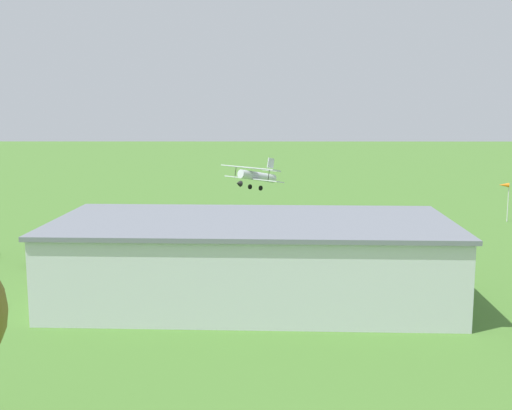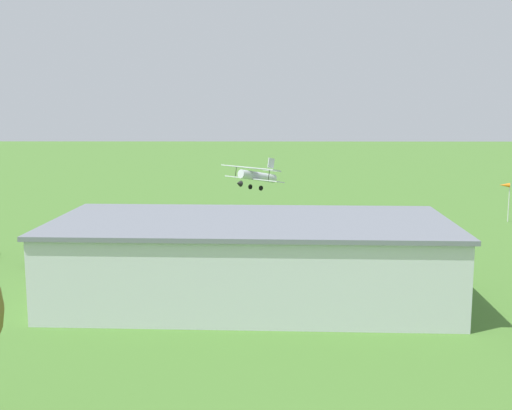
{
  "view_description": "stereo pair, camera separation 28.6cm",
  "coord_description": "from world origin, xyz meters",
  "px_view_note": "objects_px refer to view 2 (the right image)",
  "views": [
    {
      "loc": [
        -1.08,
        83.19,
        15.59
      ],
      "look_at": [
        -0.75,
        10.8,
        4.32
      ],
      "focal_mm": 44.77,
      "sensor_mm": 36.0,
      "label": 1
    },
    {
      "loc": [
        -1.37,
        83.19,
        15.59
      ],
      "look_at": [
        -0.75,
        10.8,
        4.32
      ],
      "focal_mm": 44.77,
      "sensor_mm": 36.0,
      "label": 2
    }
  ],
  "objects_px": {
    "person_beside_truck": "(325,248)",
    "person_at_fence_line": "(291,242)",
    "car_black": "(44,255)",
    "windsock": "(505,188)",
    "hangar": "(251,260)",
    "car_red": "(384,250)",
    "biplane": "(256,176)",
    "car_yellow": "(106,254)",
    "person_watching_takeoff": "(118,244)"
  },
  "relations": [
    {
      "from": "person_beside_truck",
      "to": "person_at_fence_line",
      "type": "distance_m",
      "value": 4.35
    },
    {
      "from": "car_black",
      "to": "windsock",
      "type": "xyz_separation_m",
      "value": [
        -54.68,
        -23.63,
        3.87
      ]
    },
    {
      "from": "hangar",
      "to": "person_beside_truck",
      "type": "bearing_deg",
      "value": -115.61
    },
    {
      "from": "hangar",
      "to": "car_red",
      "type": "xyz_separation_m",
      "value": [
        -13.55,
        -14.46,
        -2.48
      ]
    },
    {
      "from": "car_red",
      "to": "windsock",
      "type": "distance_m",
      "value": 29.39
    },
    {
      "from": "biplane",
      "to": "car_yellow",
      "type": "bearing_deg",
      "value": 50.86
    },
    {
      "from": "biplane",
      "to": "windsock",
      "type": "distance_m",
      "value": 34.0
    },
    {
      "from": "car_black",
      "to": "person_beside_truck",
      "type": "xyz_separation_m",
      "value": [
        -28.45,
        -3.79,
        0.01
      ]
    },
    {
      "from": "car_red",
      "to": "car_yellow",
      "type": "bearing_deg",
      "value": 3.77
    },
    {
      "from": "car_yellow",
      "to": "person_beside_truck",
      "type": "relative_size",
      "value": 2.49
    },
    {
      "from": "biplane",
      "to": "car_red",
      "type": "bearing_deg",
      "value": 129.08
    },
    {
      "from": "hangar",
      "to": "person_beside_truck",
      "type": "xyz_separation_m",
      "value": [
        -7.5,
        -15.65,
        -2.5
      ]
    },
    {
      "from": "person_at_fence_line",
      "to": "windsock",
      "type": "xyz_separation_m",
      "value": [
        -29.73,
        -17.25,
        3.81
      ]
    },
    {
      "from": "car_red",
      "to": "car_black",
      "type": "bearing_deg",
      "value": 4.32
    },
    {
      "from": "car_red",
      "to": "person_watching_takeoff",
      "type": "height_order",
      "value": "person_watching_takeoff"
    },
    {
      "from": "biplane",
      "to": "car_yellow",
      "type": "height_order",
      "value": "biplane"
    },
    {
      "from": "car_yellow",
      "to": "person_at_fence_line",
      "type": "height_order",
      "value": "person_at_fence_line"
    },
    {
      "from": "car_yellow",
      "to": "person_at_fence_line",
      "type": "bearing_deg",
      "value": -163.39
    },
    {
      "from": "person_beside_truck",
      "to": "windsock",
      "type": "xyz_separation_m",
      "value": [
        -26.23,
        -19.83,
        3.87
      ]
    },
    {
      "from": "biplane",
      "to": "person_beside_truck",
      "type": "bearing_deg",
      "value": 115.74
    },
    {
      "from": "hangar",
      "to": "car_red",
      "type": "bearing_deg",
      "value": -133.14
    },
    {
      "from": "hangar",
      "to": "person_watching_takeoff",
      "type": "distance_m",
      "value": 22.42
    },
    {
      "from": "car_black",
      "to": "windsock",
      "type": "distance_m",
      "value": 59.69
    },
    {
      "from": "car_black",
      "to": "person_beside_truck",
      "type": "bearing_deg",
      "value": -172.4
    },
    {
      "from": "person_watching_takeoff",
      "to": "person_at_fence_line",
      "type": "relative_size",
      "value": 1.01
    },
    {
      "from": "hangar",
      "to": "biplane",
      "type": "xyz_separation_m",
      "value": [
        -0.08,
        -31.05,
        3.44
      ]
    },
    {
      "from": "car_red",
      "to": "person_at_fence_line",
      "type": "distance_m",
      "value": 10.26
    },
    {
      "from": "car_yellow",
      "to": "person_at_fence_line",
      "type": "xyz_separation_m",
      "value": [
        -18.95,
        -5.65,
        0.07
      ]
    },
    {
      "from": "person_beside_truck",
      "to": "windsock",
      "type": "bearing_deg",
      "value": -142.9
    },
    {
      "from": "car_red",
      "to": "car_black",
      "type": "distance_m",
      "value": 34.6
    },
    {
      "from": "biplane",
      "to": "windsock",
      "type": "relative_size",
      "value": 1.53
    },
    {
      "from": "car_red",
      "to": "person_beside_truck",
      "type": "height_order",
      "value": "person_beside_truck"
    },
    {
      "from": "hangar",
      "to": "car_yellow",
      "type": "distance_m",
      "value": 19.7
    },
    {
      "from": "car_black",
      "to": "person_beside_truck",
      "type": "height_order",
      "value": "person_beside_truck"
    },
    {
      "from": "biplane",
      "to": "person_watching_takeoff",
      "type": "relative_size",
      "value": 4.61
    },
    {
      "from": "hangar",
      "to": "car_red",
      "type": "distance_m",
      "value": 19.97
    },
    {
      "from": "car_yellow",
      "to": "person_beside_truck",
      "type": "distance_m",
      "value": 22.66
    },
    {
      "from": "car_black",
      "to": "car_yellow",
      "type": "bearing_deg",
      "value": -173.11
    },
    {
      "from": "hangar",
      "to": "windsock",
      "type": "relative_size",
      "value": 6.05
    },
    {
      "from": "car_black",
      "to": "person_watching_takeoff",
      "type": "relative_size",
      "value": 2.36
    },
    {
      "from": "hangar",
      "to": "windsock",
      "type": "xyz_separation_m",
      "value": [
        -33.73,
        -35.48,
        1.37
      ]
    },
    {
      "from": "car_yellow",
      "to": "hangar",
      "type": "bearing_deg",
      "value": 139.91
    },
    {
      "from": "windsock",
      "to": "biplane",
      "type": "bearing_deg",
      "value": 7.51
    },
    {
      "from": "person_watching_takeoff",
      "to": "car_black",
      "type": "bearing_deg",
      "value": 38.1
    },
    {
      "from": "car_yellow",
      "to": "windsock",
      "type": "xyz_separation_m",
      "value": [
        -48.68,
        -22.9,
        3.88
      ]
    },
    {
      "from": "car_red",
      "to": "car_yellow",
      "type": "distance_m",
      "value": 28.56
    },
    {
      "from": "hangar",
      "to": "car_black",
      "type": "relative_size",
      "value": 7.76
    },
    {
      "from": "car_red",
      "to": "person_watching_takeoff",
      "type": "distance_m",
      "value": 28.24
    },
    {
      "from": "person_beside_truck",
      "to": "windsock",
      "type": "distance_m",
      "value": 33.11
    },
    {
      "from": "person_beside_truck",
      "to": "car_black",
      "type": "bearing_deg",
      "value": 7.6
    }
  ]
}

